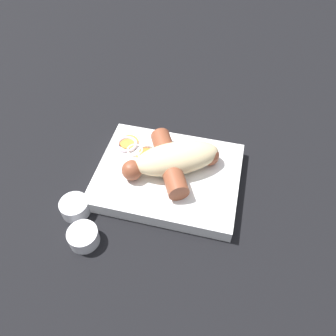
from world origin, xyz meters
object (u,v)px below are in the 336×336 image
(food_tray, at_px, (168,176))
(condiment_cup_near, at_px, (75,208))
(bread_roll, at_px, (177,158))
(sausage, at_px, (171,163))
(condiment_cup_far, at_px, (84,237))

(food_tray, xyz_separation_m, condiment_cup_near, (-0.13, -0.10, -0.00))
(food_tray, xyz_separation_m, bread_roll, (0.01, 0.01, 0.04))
(sausage, bearing_deg, condiment_cup_far, -123.95)
(bread_roll, height_order, sausage, bread_roll)
(bread_roll, distance_m, condiment_cup_near, 0.19)
(food_tray, distance_m, sausage, 0.03)
(bread_roll, relative_size, condiment_cup_far, 3.40)
(condiment_cup_far, bearing_deg, sausage, 56.05)
(food_tray, height_order, bread_roll, bread_roll)
(sausage, bearing_deg, condiment_cup_near, -142.37)
(food_tray, relative_size, condiment_cup_near, 5.20)
(food_tray, height_order, sausage, sausage)
(bread_roll, relative_size, condiment_cup_near, 3.40)
(condiment_cup_near, bearing_deg, food_tray, 36.74)
(condiment_cup_far, bearing_deg, bread_roll, 55.37)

